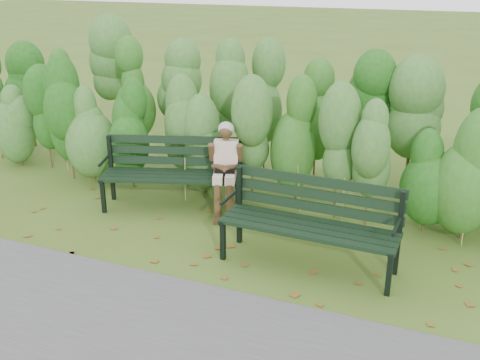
% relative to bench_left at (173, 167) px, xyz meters
% --- Properties ---
extents(ground, '(80.00, 80.00, 0.00)m').
position_rel_bench_left_xyz_m(ground, '(1.24, -0.86, -0.58)').
color(ground, '#415618').
extents(footpath, '(60.00, 2.50, 0.01)m').
position_rel_bench_left_xyz_m(footpath, '(1.24, -3.06, -0.58)').
color(footpath, '#474749').
rests_on(footpath, ground).
extents(hedge_band, '(11.04, 1.67, 2.42)m').
position_rel_bench_left_xyz_m(hedge_band, '(1.24, 1.00, 0.68)').
color(hedge_band, '#47381E').
rests_on(hedge_band, ground).
extents(leaf_litter, '(5.67, 2.26, 0.01)m').
position_rel_bench_left_xyz_m(leaf_litter, '(1.35, -0.84, -0.58)').
color(leaf_litter, brown).
rests_on(leaf_litter, ground).
extents(bench_left, '(2.07, 1.22, 0.99)m').
position_rel_bench_left_xyz_m(bench_left, '(0.00, 0.00, 0.00)').
color(bench_left, black).
rests_on(bench_left, ground).
extents(bench_right, '(2.03, 0.71, 1.01)m').
position_rel_bench_left_xyz_m(bench_right, '(2.27, -0.89, 0.01)').
color(bench_right, black).
rests_on(bench_right, ground).
extents(seated_woman, '(0.52, 0.74, 1.28)m').
position_rel_bench_left_xyz_m(seated_woman, '(0.79, 0.05, 0.16)').
color(seated_woman, beige).
rests_on(seated_woman, ground).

